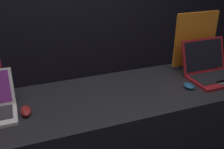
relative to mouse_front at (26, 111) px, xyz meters
name	(u,v)px	position (x,y,z in m)	size (l,w,h in m)	color
display_counter	(113,145)	(0.57, 0.04, -0.45)	(2.11, 0.67, 0.87)	black
mouse_front	(26,111)	(0.00, 0.00, 0.00)	(0.06, 0.12, 0.04)	maroon
laptop_back	(211,70)	(1.37, 0.02, 0.04)	(0.38, 0.35, 0.27)	maroon
mouse_back	(189,86)	(1.11, -0.07, 0.00)	(0.07, 0.09, 0.03)	navy
promo_stand_back	(195,42)	(1.37, 0.25, 0.20)	(0.38, 0.07, 0.46)	black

